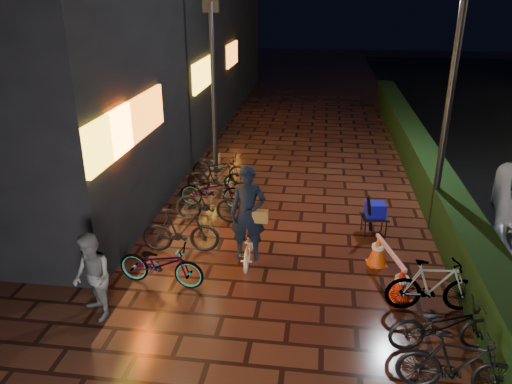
# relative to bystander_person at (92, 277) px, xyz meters

# --- Properties ---
(ground) EXTENTS (80.00, 80.00, 0.00)m
(ground) POSITION_rel_bystander_person_xyz_m (3.21, 0.28, -0.76)
(ground) COLOR #381911
(ground) RESTS_ON ground
(hedge) EXTENTS (0.70, 20.00, 1.00)m
(hedge) POSITION_rel_bystander_person_xyz_m (6.51, 8.28, -0.26)
(hedge) COLOR black
(hedge) RESTS_ON ground
(bystander_person) EXTENTS (0.93, 0.93, 1.52)m
(bystander_person) POSITION_rel_bystander_person_xyz_m (0.00, 0.00, 0.00)
(bystander_person) COLOR slate
(bystander_person) RESTS_ON ground
(storefront_block) EXTENTS (12.09, 22.00, 9.00)m
(storefront_block) POSITION_rel_bystander_person_xyz_m (-6.28, 11.78, 3.74)
(storefront_block) COLOR black
(storefront_block) RESTS_ON ground
(lamp_post_hedge) EXTENTS (0.53, 0.15, 5.61)m
(lamp_post_hedge) POSITION_rel_bystander_person_xyz_m (6.21, 4.22, 2.33)
(lamp_post_hedge) COLOR black
(lamp_post_hedge) RESTS_ON ground
(lamp_post_sf) EXTENTS (0.47, 0.15, 4.85)m
(lamp_post_sf) POSITION_rel_bystander_person_xyz_m (0.51, 7.26, 1.91)
(lamp_post_sf) COLOR black
(lamp_post_sf) RESTS_ON ground
(cyclist) EXTENTS (0.75, 1.45, 2.06)m
(cyclist) POSITION_rel_bystander_person_xyz_m (2.27, 2.13, 0.00)
(cyclist) COLOR silver
(cyclist) RESTS_ON ground
(traffic_barrier) EXTENTS (0.74, 1.58, 0.64)m
(traffic_barrier) POSITION_rel_bystander_person_xyz_m (4.99, 1.82, -0.44)
(traffic_barrier) COLOR #FF2B0D
(traffic_barrier) RESTS_ON ground
(cart_assembly) EXTENTS (0.63, 0.66, 1.08)m
(cart_assembly) POSITION_rel_bystander_person_xyz_m (4.85, 3.72, -0.21)
(cart_assembly) COLOR black
(cart_assembly) RESTS_ON ground
(parked_bikes_storefront) EXTENTS (1.93, 6.10, 0.97)m
(parked_bikes_storefront) POSITION_rel_bystander_person_xyz_m (0.88, 4.03, -0.30)
(parked_bikes_storefront) COLOR black
(parked_bikes_storefront) RESTS_ON ground
(parked_bikes_hedge) EXTENTS (1.73, 2.54, 0.97)m
(parked_bikes_hedge) POSITION_rel_bystander_person_xyz_m (5.59, -0.04, -0.30)
(parked_bikes_hedge) COLOR black
(parked_bikes_hedge) RESTS_ON ground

